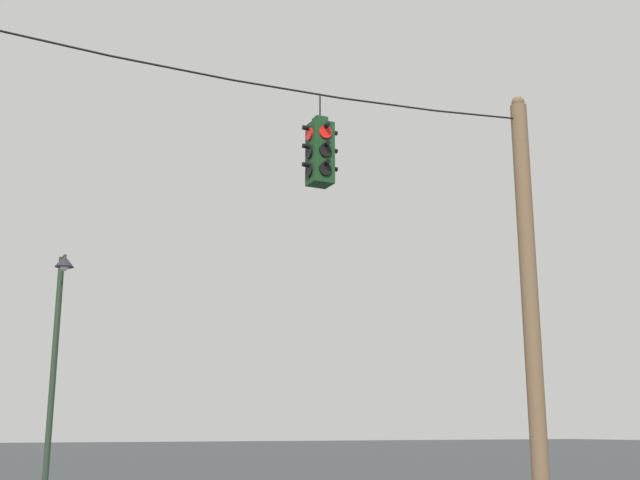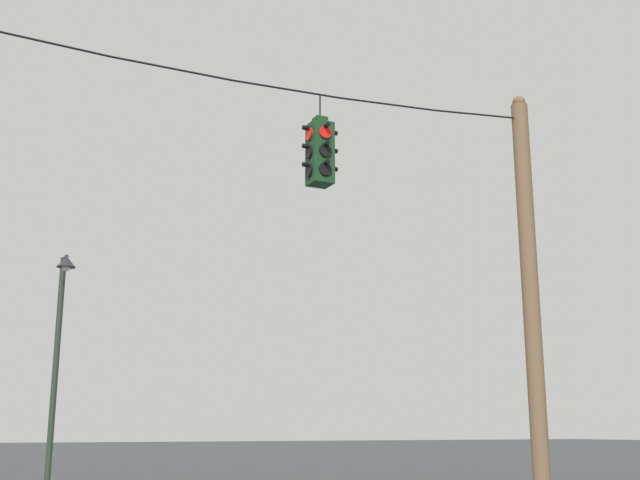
{
  "view_description": "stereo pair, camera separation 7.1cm",
  "coord_description": "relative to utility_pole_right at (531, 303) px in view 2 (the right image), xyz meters",
  "views": [
    {
      "loc": [
        -2.77,
        -10.44,
        1.63
      ],
      "look_at": [
        2.31,
        -0.06,
        4.37
      ],
      "focal_mm": 45.0,
      "sensor_mm": 36.0,
      "label": 1
    },
    {
      "loc": [
        -2.7,
        -10.47,
        1.63
      ],
      "look_at": [
        2.31,
        -0.06,
        4.37
      ],
      "focal_mm": 45.0,
      "sensor_mm": 36.0,
      "label": 2
    }
  ],
  "objects": [
    {
      "name": "utility_pole_right",
      "position": [
        0.0,
        0.0,
        0.0
      ],
      "size": [
        0.28,
        0.28,
        7.4
      ],
      "color": "brown",
      "rests_on": "ground_plane"
    },
    {
      "name": "street_lamp",
      "position": [
        -6.7,
        6.15,
        -0.34
      ],
      "size": [
        0.38,
        0.66,
        5.05
      ],
      "color": "#233323",
      "rests_on": "ground_plane"
    },
    {
      "name": "traffic_light_over_intersection",
      "position": [
        -3.92,
        0.0,
        2.04
      ],
      "size": [
        0.58,
        0.58,
        1.46
      ],
      "color": "#143819"
    },
    {
      "name": "span_wire",
      "position": [
        -6.23,
        0.0,
        3.07
      ],
      "size": [
        12.47,
        0.03,
        0.37
      ],
      "color": "black"
    }
  ]
}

